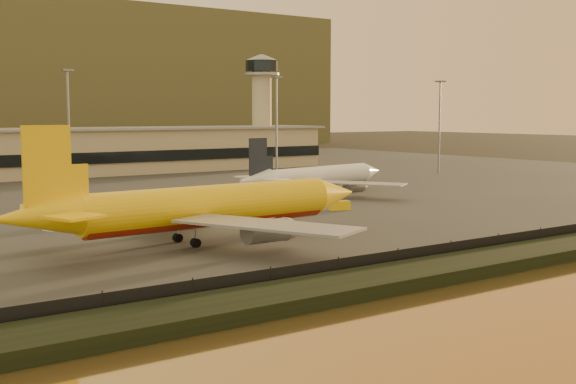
# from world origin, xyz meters

# --- Properties ---
(ground) EXTENTS (900.00, 900.00, 0.00)m
(ground) POSITION_xyz_m (0.00, 0.00, 0.00)
(ground) COLOR black
(ground) RESTS_ON ground
(embankment) EXTENTS (320.00, 7.00, 1.40)m
(embankment) POSITION_xyz_m (0.00, -17.00, 0.70)
(embankment) COLOR black
(embankment) RESTS_ON ground
(tarmac) EXTENTS (320.00, 220.00, 0.20)m
(tarmac) POSITION_xyz_m (0.00, 95.00, 0.10)
(tarmac) COLOR #2D2D2D
(tarmac) RESTS_ON ground
(perimeter_fence) EXTENTS (300.00, 0.05, 2.20)m
(perimeter_fence) POSITION_xyz_m (0.00, -13.00, 1.30)
(perimeter_fence) COLOR black
(perimeter_fence) RESTS_ON tarmac
(control_tower) EXTENTS (11.20, 11.20, 35.50)m
(control_tower) POSITION_xyz_m (70.00, 131.00, 21.66)
(control_tower) COLOR tan
(control_tower) RESTS_ON tarmac
(apron_light_masts) EXTENTS (152.20, 12.20, 25.40)m
(apron_light_masts) POSITION_xyz_m (15.00, 75.00, 15.70)
(apron_light_masts) COLOR slate
(apron_light_masts) RESTS_ON tarmac
(dhl_cargo_jet) EXTENTS (50.59, 49.57, 15.12)m
(dhl_cargo_jet) POSITION_xyz_m (-14.60, 13.36, 4.72)
(dhl_cargo_jet) COLOR yellow
(dhl_cargo_jet) RESTS_ON tarmac
(white_narrowbody_jet) EXTENTS (41.29, 39.76, 11.91)m
(white_narrowbody_jet) POSITION_xyz_m (30.21, 48.91, 3.75)
(white_narrowbody_jet) COLOR white
(white_narrowbody_jet) RESTS_ON tarmac
(gse_vehicle_yellow) EXTENTS (3.75, 2.49, 1.55)m
(gse_vehicle_yellow) POSITION_xyz_m (19.27, 27.95, 0.98)
(gse_vehicle_yellow) COLOR yellow
(gse_vehicle_yellow) RESTS_ON tarmac
(gse_vehicle_white) EXTENTS (4.81, 3.63, 1.98)m
(gse_vehicle_white) POSITION_xyz_m (-26.59, 34.70, 1.19)
(gse_vehicle_white) COLOR white
(gse_vehicle_white) RESTS_ON tarmac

